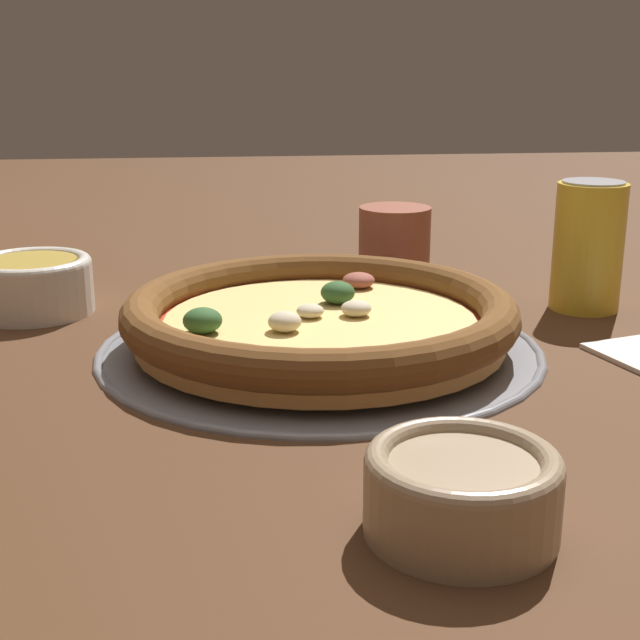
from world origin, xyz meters
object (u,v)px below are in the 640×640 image
at_px(bowl_far, 462,489).
at_px(drinking_cup, 394,243).
at_px(pizza_tray, 320,346).
at_px(pizza, 320,317).
at_px(beverage_can, 588,246).
at_px(bowl_near, 33,283).

relative_size(bowl_far, drinking_cup, 1.27).
bearing_deg(bowl_far, pizza_tray, -172.79).
xyz_separation_m(pizza, beverage_can, (-0.10, 0.27, 0.03)).
bearing_deg(bowl_far, beverage_can, 150.05).
distance_m(pizza_tray, bowl_far, 0.31).
bearing_deg(beverage_can, bowl_near, -94.98).
bearing_deg(pizza, bowl_near, -119.10).
height_order(pizza_tray, pizza, pizza).
height_order(pizza, bowl_near, bowl_near).
height_order(bowl_far, beverage_can, beverage_can).
bearing_deg(bowl_near, pizza_tray, 60.89).
xyz_separation_m(pizza, bowl_far, (0.30, 0.04, -0.00)).
distance_m(pizza_tray, pizza, 0.03).
bearing_deg(drinking_cup, beverage_can, 48.71).
relative_size(bowl_far, beverage_can, 0.81).
bearing_deg(pizza_tray, bowl_near, -119.11).
bearing_deg(bowl_near, beverage_can, 85.02).
relative_size(pizza, beverage_can, 2.64).
height_order(pizza_tray, drinking_cup, drinking_cup).
bearing_deg(drinking_cup, pizza_tray, -24.60).
distance_m(bowl_far, beverage_can, 0.46).
distance_m(drinking_cup, beverage_can, 0.21).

